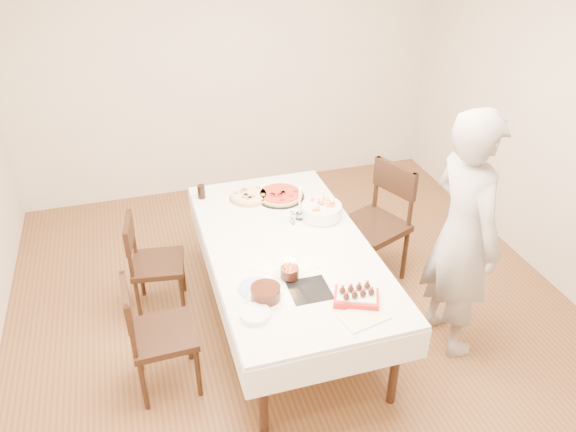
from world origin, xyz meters
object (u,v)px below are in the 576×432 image
object	(u,v)px
chair_left_dessert	(163,335)
person	(463,236)
strawberry_box	(356,297)
pasta_bowl	(321,211)
dining_table	(288,285)
chair_left_savory	(158,264)
cola_glass	(201,192)
birthday_cake	(290,268)
layer_cake	(266,293)
taper_candle	(300,203)
pizza_white	(250,196)
chair_right_savory	(373,226)
pizza_pepperoni	(280,195)

from	to	relation	value
chair_left_dessert	person	xyz separation A→B (m)	(2.07, -0.14, 0.48)
person	strawberry_box	world-z (taller)	person
pasta_bowl	person	bearing A→B (deg)	-46.11
dining_table	chair_left_savory	bearing A→B (deg)	151.80
cola_glass	birthday_cake	distance (m)	1.30
layer_cake	taper_candle	bearing A→B (deg)	59.92
chair_left_dessert	pasta_bowl	bearing A→B (deg)	-156.29
chair_left_savory	strawberry_box	world-z (taller)	chair_left_savory
pasta_bowl	pizza_white	bearing A→B (deg)	136.22
pasta_bowl	strawberry_box	size ratio (longest dim) A/B	1.13
dining_table	chair_right_savory	world-z (taller)	chair_right_savory
chair_left_dessert	layer_cake	distance (m)	0.77
taper_candle	birthday_cake	xyz separation A→B (m)	(-0.29, -0.69, -0.07)
chair_left_savory	pizza_pepperoni	world-z (taller)	chair_left_savory
dining_table	layer_cake	xyz separation A→B (m)	(-0.31, -0.55, 0.42)
chair_left_savory	layer_cake	distance (m)	1.26
chair_left_dessert	cola_glass	xyz separation A→B (m)	(0.48, 1.21, 0.36)
birthday_cake	person	bearing A→B (deg)	-5.24
pasta_bowl	cola_glass	world-z (taller)	cola_glass
layer_cake	strawberry_box	size ratio (longest dim) A/B	0.86
strawberry_box	layer_cake	bearing A→B (deg)	161.70
person	pizza_pepperoni	world-z (taller)	person
chair_right_savory	pizza_white	distance (m)	1.06
dining_table	person	xyz separation A→B (m)	(1.11, -0.49, 0.55)
pizza_white	cola_glass	size ratio (longest dim) A/B	2.94
chair_left_dessert	taper_candle	xyz separation A→B (m)	(1.15, 0.66, 0.45)
pizza_pepperoni	pasta_bowl	world-z (taller)	pasta_bowl
chair_left_savory	pizza_white	xyz separation A→B (m)	(0.81, 0.25, 0.35)
chair_left_savory	pizza_white	world-z (taller)	chair_left_savory
pasta_bowl	taper_candle	size ratio (longest dim) A/B	1.08
pizza_white	taper_candle	xyz separation A→B (m)	(0.30, -0.43, 0.12)
pizza_white	layer_cake	distance (m)	1.30
person	cola_glass	xyz separation A→B (m)	(-1.59, 1.35, -0.12)
person	taper_candle	bearing A→B (deg)	46.06
person	pizza_pepperoni	xyz separation A→B (m)	(-0.97, 1.17, -0.15)
chair_left_dessert	taper_candle	distance (m)	1.40
chair_right_savory	strawberry_box	xyz separation A→B (m)	(-0.63, -1.10, 0.27)
birthday_cake	layer_cake	bearing A→B (deg)	-140.67
chair_right_savory	cola_glass	size ratio (longest dim) A/B	8.88
chair_right_savory	pizza_white	world-z (taller)	chair_right_savory
pasta_bowl	strawberry_box	bearing A→B (deg)	-97.24
person	strawberry_box	bearing A→B (deg)	102.29
pizza_pepperoni	person	bearing A→B (deg)	-50.33
dining_table	chair_left_savory	size ratio (longest dim) A/B	2.53
pizza_white	pizza_pepperoni	xyz separation A→B (m)	(0.24, -0.06, 0.00)
pizza_pepperoni	layer_cake	size ratio (longest dim) A/B	1.68
chair_right_savory	taper_candle	size ratio (longest dim) A/B	3.55
dining_table	layer_cake	distance (m)	0.76
dining_table	pizza_white	world-z (taller)	pizza_white
chair_right_savory	chair_left_savory	distance (m)	1.79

